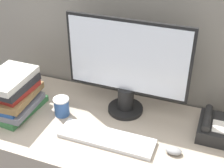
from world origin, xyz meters
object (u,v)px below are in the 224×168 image
at_px(book_stack, 12,94).
at_px(desk_telephone, 214,127).
at_px(monitor, 127,68).
at_px(coffee_cup, 62,107).
at_px(keyboard, 106,138).
at_px(mouse, 174,151).

relative_size(book_stack, desk_telephone, 1.53).
xyz_separation_m(monitor, coffee_cup, (-0.30, -0.15, -0.21)).
xyz_separation_m(keyboard, desk_telephone, (0.46, 0.22, 0.03)).
distance_m(monitor, mouse, 0.45).
relative_size(mouse, coffee_cup, 0.75).
height_order(monitor, desk_telephone, monitor).
distance_m(keyboard, desk_telephone, 0.51).
distance_m(book_stack, desk_telephone, 1.02).
xyz_separation_m(monitor, book_stack, (-0.55, -0.21, -0.15)).
bearing_deg(book_stack, mouse, -1.07).
bearing_deg(book_stack, monitor, 21.17).
relative_size(monitor, desk_telephone, 3.07).
height_order(keyboard, book_stack, book_stack).
bearing_deg(coffee_cup, desk_telephone, 9.04).
height_order(monitor, mouse, monitor).
relative_size(coffee_cup, desk_telephone, 0.49).
xyz_separation_m(book_stack, desk_telephone, (1.00, 0.18, -0.07)).
bearing_deg(coffee_cup, monitor, 27.00).
bearing_deg(mouse, desk_telephone, 51.88).
distance_m(monitor, keyboard, 0.35).
distance_m(mouse, desk_telephone, 0.25).
distance_m(mouse, book_stack, 0.85).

